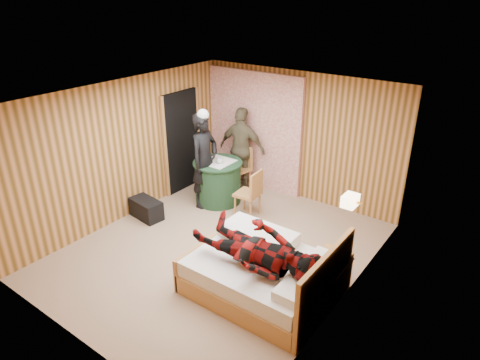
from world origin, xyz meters
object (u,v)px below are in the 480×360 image
Objects in this scene: nightstand at (329,274)px; round_table at (218,181)px; chair_near at (251,191)px; wall_lamp at (350,201)px; man_on_bed at (256,241)px; duffel_bag at (146,209)px; chair_far at (241,164)px; bed at (263,273)px; woman_standing at (205,161)px; man_at_table at (242,149)px.

nightstand is 0.63× the size of round_table.
nightstand is 2.39m from chair_near.
wall_lamp is 0.15× the size of man_on_bed.
duffel_bag is (-1.52, -1.18, -0.35)m from chair_near.
wall_lamp is 3.51m from chair_far.
wall_lamp is 1.38m from man_on_bed.
man_on_bed is at bearing -84.79° from bed.
woman_standing reaches higher than man_at_table.
duffel_bag is at bearing 64.73° from man_at_table.
chair_near reaches higher than duffel_bag.
man_at_table is at bearing 145.44° from nightstand.
woman_standing is (-0.11, -0.25, 0.49)m from round_table.
duffel_bag is (-0.64, -1.30, -0.25)m from round_table.
round_table is 0.56m from woman_standing.
man_on_bed is (2.24, -1.99, 0.51)m from round_table.
chair_far is 1.47× the size of duffel_bag.
woman_standing reaches higher than duffel_bag.
chair_far is 0.54× the size of man_at_table.
duffel_bag is at bearing 170.84° from bed.
round_table is 1.47m from duffel_bag.
woman_standing is at bearing -87.40° from chair_near.
chair_near is 1.96m from duffel_bag.
bed is 2.03× the size of round_table.
nightstand is at bearing -110.27° from woman_standing.
bed is 3.44m from man_at_table.
chair_far is at bearing 151.25° from wall_lamp.
chair_near is at bearing -32.94° from chair_far.
wall_lamp is at bearing 54.65° from man_on_bed.
chair_far is at bearing 79.48° from duffel_bag.
bed is 0.68m from man_on_bed.
chair_far is 0.53× the size of man_on_bed.
chair_near is at bearing 129.39° from bed.
man_on_bed reaches higher than duffel_bag.
bed reaches higher than nightstand.
bed is 1.12× the size of man_at_table.
man_on_bed reaches higher than chair_near.
nightstand is 0.66× the size of chair_near.
man_at_table is at bearing 80.35° from duffel_bag.
round_table is 3.04m from man_on_bed.
woman_standing is at bearing -113.52° from round_table.
chair_near is at bearing -8.10° from round_table.
duffel_bag is at bearing -95.51° from chair_far.
round_table is at bearing 141.57° from bed.
bed is at bearing -36.28° from chair_far.
wall_lamp is 3.49m from man_at_table.
bed is at bearing -145.59° from nightstand.
woman_standing is 1.06× the size of man_at_table.
man_on_bed is (2.35, -1.74, 0.02)m from woman_standing.
chair_far reaches higher than duffel_bag.
man_at_table reaches higher than duffel_bag.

